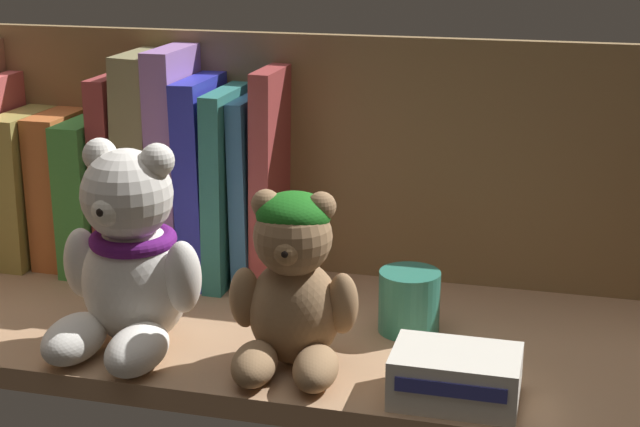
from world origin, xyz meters
The scene contains 17 objects.
shelf_board centered at (0.00, 0.00, 1.00)cm, with size 80.25×28.43×2.00cm, color #A87F5B.
shelf_back_panel centered at (0.00, 14.81, 13.25)cm, with size 82.65×1.20×26.49cm, color olive.
book_1 centered at (-34.03, 11.42, 11.83)cm, with size 1.73×14.42×19.66cm, color #C75252.
book_2 centered at (-31.25, 11.42, 10.06)cm, with size 3.24×12.77×16.12cm, color #9A8C44.
book_3 centered at (-27.56, 11.42, 10.05)cm, with size 3.56×10.44×16.09cm, color #C86933.
book_4 centered at (-23.82, 11.42, 9.90)cm, with size 3.32×13.24×15.79cm, color green.
book_5 centered at (-20.80, 11.42, 12.18)cm, with size 2.15×11.10×20.37cm, color #A13C3C.
book_6 centered at (-17.66, 11.42, 13.35)cm, with size 3.53×11.24×22.71cm, color #958C60.
book_7 centered at (-14.22, 11.42, 13.66)cm, with size 2.78×11.84×23.32cm, color #A675BD.
book_8 centered at (-11.24, 11.42, 12.27)cm, with size 2.59×12.94×20.54cm, color #2A30B2.
book_9 centered at (-8.65, 11.42, 11.80)cm, with size 1.98×13.72×19.60cm, color #2D736B.
book_10 centered at (-6.56, 11.42, 11.38)cm, with size 1.62×10.67×18.75cm, color #346797.
book_11 centered at (-4.46, 11.42, 12.80)cm, with size 1.98×9.61×21.59cm, color #AA3F3F.
teddy_bear_larger centered at (-11.39, -7.42, 9.66)cm, with size 13.22×13.55×17.95cm.
teddy_bear_smaller centered at (3.08, -7.58, 9.03)cm, with size 10.90×11.17×14.82cm.
pillar_candle centered at (11.17, 1.60, 4.81)cm, with size 5.45×5.45×5.62cm, color #2D7A66.
small_product_box centered at (16.80, -10.32, 4.01)cm, with size 9.71×6.59×4.01cm.
Camera 1 is at (23.75, -77.63, 37.90)cm, focal length 54.41 mm.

